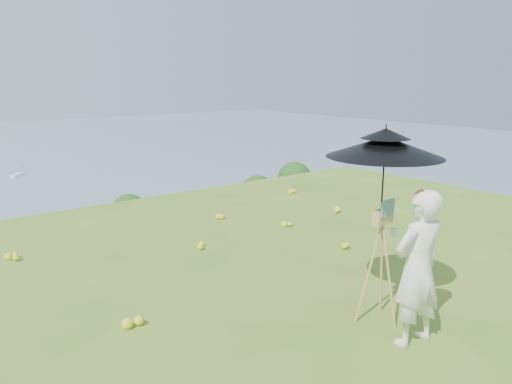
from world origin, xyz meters
TOP-DOWN VIEW (x-y plane):
  - ground at (0.00, 0.00)m, footprint 14.00×14.00m
  - slope_trees at (0.00, 35.00)m, footprint 110.00×50.00m
  - wildflowers at (0.00, 0.25)m, footprint 10.00×10.50m
  - painter at (-1.20, -1.47)m, footprint 0.71×0.51m
  - field_easel at (-1.08, -0.87)m, footprint 0.64×0.64m
  - sun_umbrella at (-1.08, -0.84)m, footprint 1.52×1.52m
  - painter_cap at (-1.20, -1.47)m, footprint 0.21×0.24m

SIDE VIEW (x-z plane):
  - slope_trees at x=0.00m, z-range -18.00..-12.00m
  - ground at x=0.00m, z-range 0.00..0.00m
  - wildflowers at x=0.00m, z-range 0.00..0.12m
  - field_easel at x=-1.08m, z-range 0.00..1.58m
  - painter at x=-1.20m, z-range 0.00..1.83m
  - painter_cap at x=-1.20m, z-range 1.72..1.82m
  - sun_umbrella at x=-1.08m, z-range 1.30..2.47m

